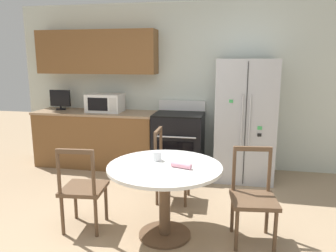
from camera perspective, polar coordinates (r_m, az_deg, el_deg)
name	(u,v)px	position (r m, az deg, el deg)	size (l,w,h in m)	color
ground_plane	(122,250)	(3.27, -7.96, -20.59)	(14.00, 14.00, 0.00)	#9E8466
back_wall	(155,78)	(5.35, -2.27, 8.41)	(5.20, 0.44, 2.60)	silver
kitchen_counter	(97,138)	(5.51, -12.26, -2.13)	(1.98, 0.64, 0.90)	brown
refrigerator	(245,120)	(4.88, 13.21, 1.08)	(0.83, 0.79, 1.74)	#B2B5BA
oven_range	(179,142)	(5.09, 1.90, -2.79)	(0.75, 0.68, 1.08)	black
microwave	(105,103)	(5.35, -10.90, 3.99)	(0.56, 0.37, 0.29)	white
countertop_tv	(60,99)	(5.75, -18.25, 4.47)	(0.35, 0.16, 0.33)	black
dining_table	(165,181)	(3.21, -0.58, -9.57)	(1.11, 1.11, 0.74)	white
dining_chair_right	(253,198)	(3.29, 14.62, -12.08)	(0.47, 0.47, 0.90)	brown
dining_chair_far	(171,167)	(4.06, 0.53, -7.09)	(0.43, 0.43, 0.90)	brown
dining_chair_left	(83,189)	(3.51, -14.59, -10.59)	(0.46, 0.46, 0.90)	brown
candle_glass	(157,157)	(3.30, -1.95, -5.34)	(0.09, 0.09, 0.09)	silver
folded_napkin	(181,165)	(3.08, 2.33, -6.85)	(0.20, 0.11, 0.05)	pink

